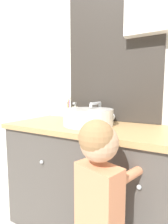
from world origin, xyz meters
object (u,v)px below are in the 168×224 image
(toothbrush_holder, at_px, (69,113))
(soap_dispenser, at_px, (75,113))
(sink_basin, at_px, (89,117))
(child_figure, at_px, (99,200))

(toothbrush_holder, distance_m, soap_dispenser, 0.09)
(sink_basin, height_order, soap_dispenser, sink_basin)
(toothbrush_holder, relative_size, soap_dispenser, 1.35)
(child_figure, bearing_deg, soap_dispenser, 129.90)
(soap_dispenser, bearing_deg, child_figure, -50.10)
(toothbrush_holder, bearing_deg, soap_dispenser, -16.32)
(soap_dispenser, bearing_deg, toothbrush_holder, 163.68)
(sink_basin, relative_size, soap_dispenser, 2.79)
(soap_dispenser, distance_m, child_figure, 0.84)
(toothbrush_holder, bearing_deg, sink_basin, -32.27)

